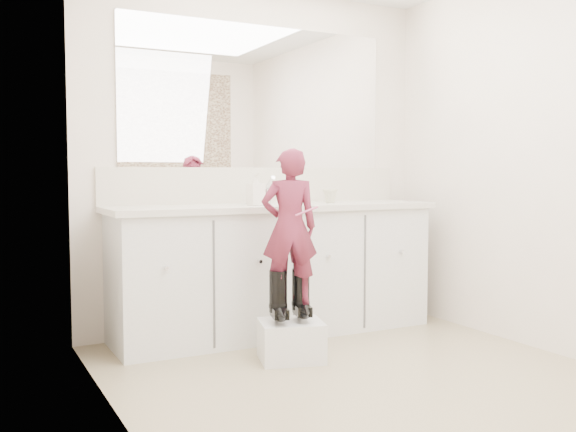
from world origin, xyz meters
TOP-DOWN VIEW (x-y plane):
  - floor at (0.00, 0.00)m, footprint 3.00×3.00m
  - wall_back at (0.00, 1.50)m, footprint 2.60×0.00m
  - wall_left at (-1.30, 0.00)m, footprint 0.00×3.00m
  - wall_right at (1.30, 0.00)m, footprint 0.00×3.00m
  - vanity_cabinet at (0.00, 1.23)m, footprint 2.20×0.55m
  - countertop at (0.00, 1.21)m, footprint 2.28×0.58m
  - backsplash at (0.00, 1.49)m, footprint 2.28×0.03m
  - mirror at (0.00, 1.49)m, footprint 2.00×0.02m
  - faucet at (0.00, 1.38)m, footprint 0.08×0.08m
  - cup at (0.44, 1.23)m, footprint 0.12×0.12m
  - soap_bottle at (-0.17, 1.16)m, footprint 0.10×0.11m
  - step_stool at (-0.20, 0.61)m, footprint 0.43×0.39m
  - boot_left at (-0.27, 0.63)m, footprint 0.16×0.22m
  - boot_right at (-0.12, 0.63)m, footprint 0.16×0.22m
  - toddler at (-0.20, 0.63)m, footprint 0.38×0.30m
  - toothbrush at (-0.13, 0.55)m, footprint 0.13×0.05m

SIDE VIEW (x-z plane):
  - floor at x=0.00m, z-range 0.00..0.00m
  - step_stool at x=-0.20m, z-range 0.00..0.23m
  - boot_left at x=-0.27m, z-range 0.23..0.54m
  - boot_right at x=-0.12m, z-range 0.23..0.54m
  - vanity_cabinet at x=0.00m, z-range 0.00..0.85m
  - toddler at x=-0.20m, z-range 0.33..1.24m
  - countertop at x=0.00m, z-range 0.85..0.89m
  - toothbrush at x=-0.13m, z-range 0.85..0.91m
  - cup at x=0.44m, z-range 0.89..0.99m
  - faucet at x=0.00m, z-range 0.89..0.99m
  - soap_bottle at x=-0.17m, z-range 0.89..1.10m
  - backsplash at x=0.00m, z-range 0.89..1.14m
  - wall_back at x=0.00m, z-range -0.10..2.50m
  - wall_left at x=-1.30m, z-range -0.30..2.70m
  - wall_right at x=1.30m, z-range -0.30..2.70m
  - mirror at x=0.00m, z-range 1.14..2.14m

